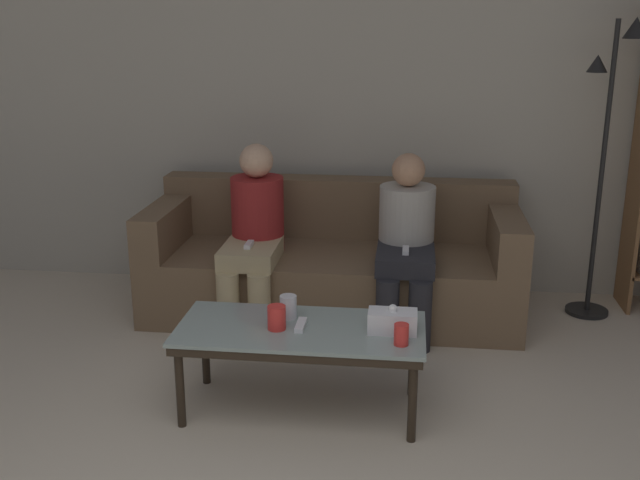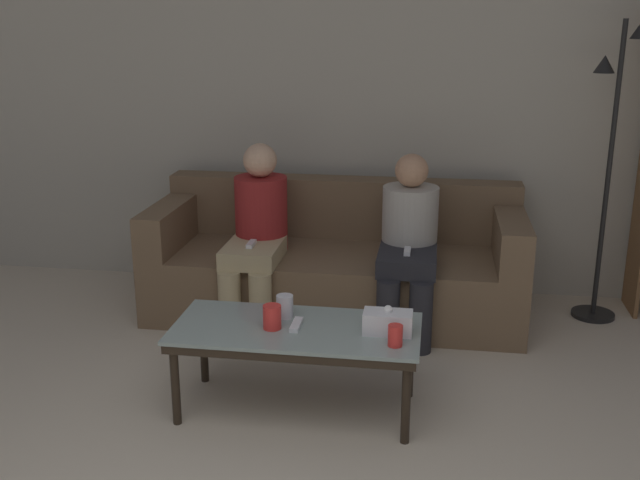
% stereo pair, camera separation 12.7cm
% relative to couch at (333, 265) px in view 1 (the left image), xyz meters
% --- Properties ---
extents(wall_back, '(12.00, 0.06, 2.60)m').
position_rel_couch_xyz_m(wall_back, '(0.00, 0.51, 1.01)').
color(wall_back, '#B7B2A3').
rests_on(wall_back, ground_plane).
extents(couch, '(2.26, 0.88, 0.79)m').
position_rel_couch_xyz_m(couch, '(0.00, 0.00, 0.00)').
color(couch, brown).
rests_on(couch, ground_plane).
extents(coffee_table, '(1.14, 0.52, 0.42)m').
position_rel_couch_xyz_m(coffee_table, '(-0.01, -1.28, 0.09)').
color(coffee_table, '#8C9E99').
rests_on(coffee_table, ground_plane).
extents(cup_near_left, '(0.08, 0.08, 0.11)m').
position_rel_couch_xyz_m(cup_near_left, '(-0.09, -1.18, 0.18)').
color(cup_near_left, silver).
rests_on(cup_near_left, coffee_table).
extents(cup_near_right, '(0.08, 0.08, 0.11)m').
position_rel_couch_xyz_m(cup_near_right, '(-0.12, -1.32, 0.18)').
color(cup_near_right, red).
rests_on(cup_near_right, coffee_table).
extents(cup_far_center, '(0.06, 0.06, 0.10)m').
position_rel_couch_xyz_m(cup_far_center, '(0.45, -1.42, 0.18)').
color(cup_far_center, red).
rests_on(cup_far_center, coffee_table).
extents(tissue_box, '(0.22, 0.12, 0.13)m').
position_rel_couch_xyz_m(tissue_box, '(0.40, -1.28, 0.18)').
color(tissue_box, white).
rests_on(tissue_box, coffee_table).
extents(game_remote, '(0.04, 0.15, 0.02)m').
position_rel_couch_xyz_m(game_remote, '(-0.01, -1.28, 0.14)').
color(game_remote, white).
rests_on(game_remote, coffee_table).
extents(standing_lamp, '(0.31, 0.26, 1.79)m').
position_rel_couch_xyz_m(standing_lamp, '(1.61, 0.14, 0.80)').
color(standing_lamp, black).
rests_on(standing_lamp, ground_plane).
extents(seated_person_left_end, '(0.32, 0.67, 1.07)m').
position_rel_couch_xyz_m(seated_person_left_end, '(-0.45, -0.22, 0.27)').
color(seated_person_left_end, tan).
rests_on(seated_person_left_end, ground_plane).
extents(seated_person_mid_left, '(0.33, 0.67, 1.03)m').
position_rel_couch_xyz_m(seated_person_mid_left, '(0.45, -0.22, 0.26)').
color(seated_person_mid_left, '#28282D').
rests_on(seated_person_mid_left, ground_plane).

